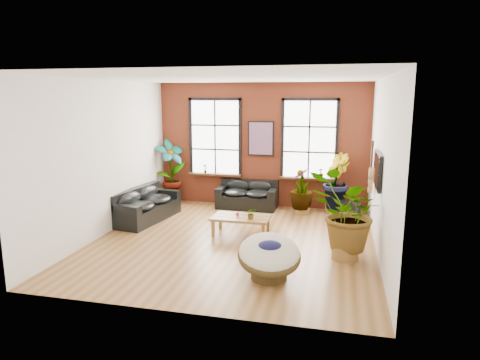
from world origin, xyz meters
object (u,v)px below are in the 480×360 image
object	(u,v)px
sofa_back	(248,195)
sofa_left	(145,206)
coffee_table	(241,218)
papasan_chair	(269,256)

from	to	relation	value
sofa_back	sofa_left	world-z (taller)	sofa_left
sofa_back	coffee_table	world-z (taller)	sofa_back
sofa_left	papasan_chair	size ratio (longest dim) A/B	1.60
sofa_left	coffee_table	bearing A→B (deg)	-93.81
sofa_left	papasan_chair	xyz separation A→B (m)	(3.70, -2.85, 0.05)
papasan_chair	sofa_back	bearing A→B (deg)	91.58
sofa_left	coffee_table	xyz separation A→B (m)	(2.67, -0.57, 0.00)
papasan_chair	sofa_left	bearing A→B (deg)	127.40
coffee_table	papasan_chair	size ratio (longest dim) A/B	0.98
sofa_left	coffee_table	world-z (taller)	sofa_left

